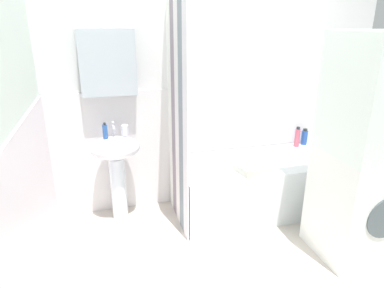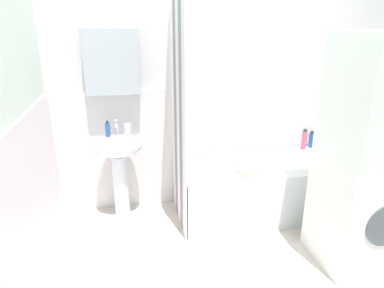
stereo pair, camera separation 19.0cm
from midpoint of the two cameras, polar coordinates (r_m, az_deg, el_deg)
name	(u,v)px [view 1 (the left image)]	position (r m, az deg, el deg)	size (l,w,h in m)	color
ground_plane	(257,273)	(2.82, 8.84, -20.63)	(4.80, 5.60, 0.04)	beige
wall_back_tiled	(203,93)	(3.39, 0.29, 8.55)	(3.60, 0.18, 2.40)	silver
wall_left_tiled	(17,136)	(2.46, -29.19, 1.10)	(0.07, 1.81, 2.40)	silver
sink	(116,160)	(3.20, -14.21, -2.71)	(0.44, 0.34, 0.83)	white
faucet	(113,128)	(3.18, -14.69, 2.55)	(0.03, 0.12, 0.12)	silver
soap_dispenser	(105,131)	(3.11, -16.03, 2.07)	(0.04, 0.04, 0.14)	#2D59A6
toothbrush_cup	(125,130)	(3.14, -12.88, 2.24)	(0.06, 0.06, 0.10)	silver
bathtub	(257,185)	(3.46, 9.23, -6.83)	(1.57, 0.72, 0.53)	white
shower_curtain	(177,120)	(2.96, -4.30, 4.06)	(0.01, 0.72, 2.00)	white
lotion_bottle	(304,137)	(3.88, 16.96, 1.10)	(0.06, 0.06, 0.18)	#274EA1
conditioner_bottle	(297,137)	(3.79, 15.82, 1.07)	(0.05, 0.05, 0.22)	#C34F65
towel_folded	(255,167)	(3.10, 8.77, -3.92)	(0.33, 0.24, 0.07)	silver
washer_dryer_stack	(367,153)	(2.83, 25.51, -1.37)	(0.59, 0.57, 1.75)	white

